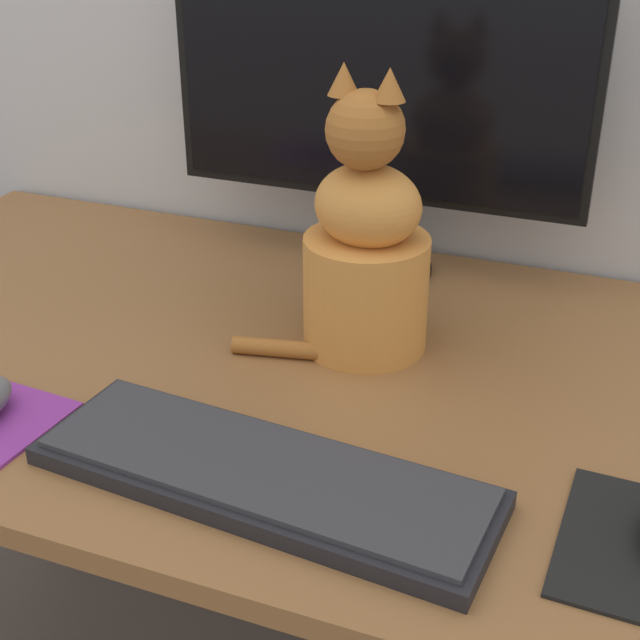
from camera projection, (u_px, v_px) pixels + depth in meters
name	position (u px, v px, depth m)	size (l,w,h in m)	color
desk	(333.00, 426.00, 1.07)	(1.49, 0.73, 0.71)	brown
monitor	(377.00, 88.00, 1.15)	(0.57, 0.17, 0.46)	black
keyboard	(263.00, 475.00, 0.83)	(0.45, 0.18, 0.02)	black
cat	(365.00, 250.00, 1.02)	(0.23, 0.17, 0.33)	#D6893D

